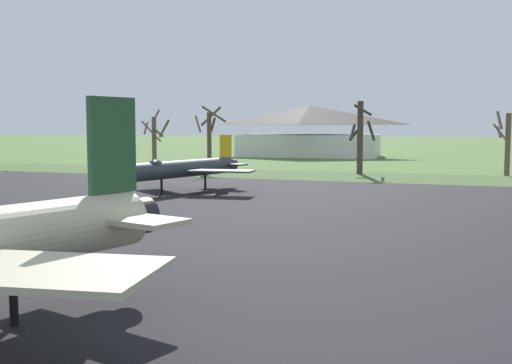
% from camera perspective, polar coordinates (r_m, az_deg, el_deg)
% --- Properties ---
extents(asphalt_apron, '(74.15, 59.48, 0.05)m').
position_cam_1_polar(asphalt_apron, '(27.00, -5.43, -5.40)').
color(asphalt_apron, black).
rests_on(asphalt_apron, ground).
extents(grass_verge_strip, '(134.15, 12.00, 0.06)m').
position_cam_1_polar(grass_verge_strip, '(60.96, 9.23, 0.48)').
color(grass_verge_strip, '#425B2E').
rests_on(grass_verge_strip, ground).
extents(jet_fighter_front_right, '(10.60, 13.59, 4.33)m').
position_cam_1_polar(jet_fighter_front_right, '(45.60, -7.17, 1.26)').
color(jet_fighter_front_right, '#33383D').
rests_on(jet_fighter_front_right, ground).
extents(info_placard_front_right, '(0.61, 0.30, 0.86)m').
position_cam_1_polar(info_placard_front_right, '(40.61, -13.38, -1.20)').
color(info_placard_front_right, black).
rests_on(info_placard_front_right, ground).
extents(bare_tree_far_left, '(3.19, 3.31, 6.94)m').
position_cam_1_polar(bare_tree_far_left, '(70.56, -9.42, 3.94)').
color(bare_tree_far_left, brown).
rests_on(bare_tree_far_left, ground).
extents(bare_tree_left_of_center, '(3.95, 3.52, 7.26)m').
position_cam_1_polar(bare_tree_left_of_center, '(67.88, -4.38, 4.35)').
color(bare_tree_left_of_center, brown).
rests_on(bare_tree_left_of_center, ground).
extents(bare_tree_center, '(2.60, 2.54, 7.60)m').
position_cam_1_polar(bare_tree_center, '(64.41, 9.71, 4.29)').
color(bare_tree_center, '#42382D').
rests_on(bare_tree_center, ground).
extents(bare_tree_right_of_center, '(1.76, 2.32, 6.56)m').
position_cam_1_polar(bare_tree_right_of_center, '(66.52, 22.33, 3.56)').
color(bare_tree_right_of_center, brown).
rests_on(bare_tree_right_of_center, ground).
extents(visitor_building, '(24.31, 14.06, 8.46)m').
position_cam_1_polar(visitor_building, '(102.35, 5.02, 4.80)').
color(visitor_building, silver).
rests_on(visitor_building, ground).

